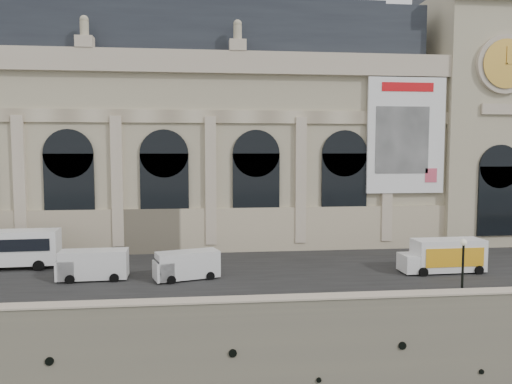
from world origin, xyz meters
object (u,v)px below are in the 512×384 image
at_px(van_b, 184,266).
at_px(box_truck, 443,256).
at_px(lamp_right, 463,271).
at_px(van_c, 90,265).

bearing_deg(van_b, box_truck, 0.03).
bearing_deg(box_truck, lamp_right, -108.37).
bearing_deg(box_truck, van_c, 178.64).
relative_size(box_truck, lamp_right, 1.65).
height_order(van_b, lamp_right, lamp_right).
distance_m(van_b, box_truck, 23.90).
bearing_deg(lamp_right, box_truck, 71.63).
xyz_separation_m(van_c, lamp_right, (29.22, -9.32, 1.01)).
relative_size(van_c, box_truck, 0.77).
relative_size(van_c, lamp_right, 1.27).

